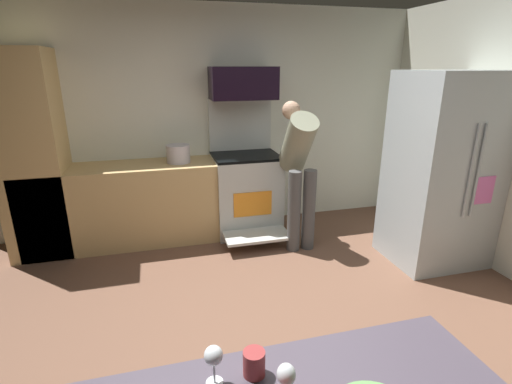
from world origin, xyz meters
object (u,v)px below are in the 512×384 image
Objects in this scene: microwave at (243,83)px; wine_glass_near at (214,358)px; mug_coffee at (254,363)px; oven_range at (246,190)px; stock_pot at (178,154)px; refrigerator at (442,171)px; wine_glass_mid at (286,377)px; person_cook at (298,164)px.

wine_glass_near is at bearing -104.79° from microwave.
oven_range is at bearing 77.15° from mug_coffee.
stock_pot is (-0.77, -0.08, -0.75)m from microwave.
stock_pot reaches higher than wine_glass_near.
oven_range is 0.91m from stock_pot.
wine_glass_near is at bearing -142.22° from refrigerator.
microwave is 7.80× the size of mug_coffee.
wine_glass_mid is at bearing -88.23° from stock_pot.
mug_coffee is at bearing -102.85° from oven_range.
microwave reaches higher than mug_coffee.
oven_range is 3.35m from wine_glass_near.
microwave is at bearing 5.93° from stock_pot.
microwave reaches higher than person_cook.
refrigerator reaches higher than wine_glass_near.
mug_coffee is (-2.43, -1.99, 0.00)m from refrigerator.
wine_glass_mid reaches higher than mug_coffee.
wine_glass_near is 3.21m from stock_pot.
mug_coffee is (-1.18, -2.66, 0.02)m from person_cook.
stock_pot is at bearing 156.29° from person_cook.
person_cook is 3.04m from wine_glass_mid.
refrigerator is 3.26m from wine_glass_near.
wine_glass_near is at bearing -91.76° from stock_pot.
refrigerator is 1.21× the size of person_cook.
refrigerator reaches higher than mug_coffee.
microwave is 0.39× the size of refrigerator.
microwave is (-0.00, 0.09, 1.23)m from oven_range.
oven_range is 3.30m from mug_coffee.
oven_range is 2.12× the size of microwave.
wine_glass_near is at bearing -116.39° from person_cook.
person_cook is at bearing -53.57° from microwave.
person_cook is at bearing 151.54° from refrigerator.
wine_glass_mid is 0.63× the size of stock_pot.
refrigerator is (1.70, -1.29, -0.80)m from microwave.
refrigerator is (1.70, -1.20, 0.43)m from oven_range.
oven_range reaches higher than mug_coffee.
wine_glass_mid is (-1.12, -2.82, 0.09)m from person_cook.
wine_glass_near is (-1.32, -2.67, 0.08)m from person_cook.
wine_glass_mid is 1.74× the size of mug_coffee.
microwave is 4.88× the size of wine_glass_near.
wine_glass_mid is at bearing -137.88° from refrigerator.
oven_range is 0.83× the size of refrigerator.
wine_glass_near is 0.25m from wine_glass_mid.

